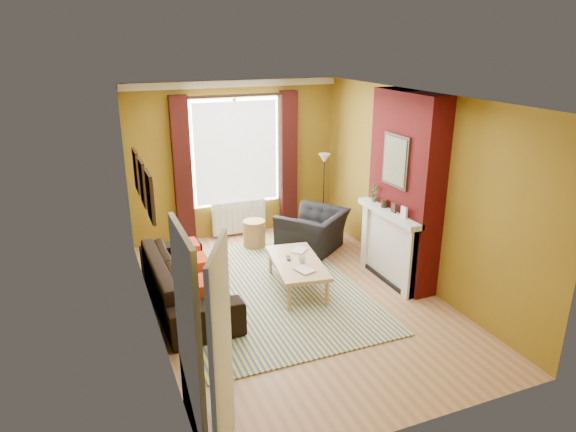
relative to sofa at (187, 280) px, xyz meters
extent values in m
plane|color=#986A45|center=(1.42, -0.45, -0.34)|extent=(5.50, 5.50, 0.00)
cube|color=olive|center=(1.42, 2.30, 1.06)|extent=(3.80, 0.02, 2.80)
cube|color=olive|center=(1.42, -3.20, 1.06)|extent=(3.80, 0.02, 2.80)
cube|color=olive|center=(3.32, -0.45, 1.06)|extent=(0.02, 5.50, 2.80)
cube|color=olive|center=(-0.48, -0.45, 1.06)|extent=(0.02, 5.50, 2.80)
cube|color=white|center=(1.42, -0.45, 2.46)|extent=(3.80, 5.50, 0.01)
cube|color=#4A0A0A|center=(3.14, -0.45, 1.06)|extent=(0.35, 1.40, 2.80)
cube|color=silver|center=(2.95, -0.45, 0.21)|extent=(0.12, 1.30, 1.10)
cube|color=silver|center=(2.90, -0.45, 0.74)|extent=(0.22, 1.40, 0.08)
cube|color=silver|center=(2.93, -1.03, 0.18)|extent=(0.16, 0.14, 1.04)
cube|color=silver|center=(2.93, 0.13, 0.18)|extent=(0.16, 0.14, 1.04)
cube|color=black|center=(2.98, -0.45, 0.11)|extent=(0.06, 0.80, 0.90)
cube|color=black|center=(2.96, -0.45, -0.31)|extent=(0.20, 1.00, 0.06)
cube|color=silver|center=(2.91, -0.80, 0.86)|extent=(0.03, 0.12, 0.16)
cube|color=black|center=(2.91, -0.55, 0.85)|extent=(0.03, 0.10, 0.14)
cylinder|color=black|center=(2.91, -0.30, 0.84)|extent=(0.10, 0.10, 0.12)
cube|color=black|center=(2.96, -0.45, 1.51)|extent=(0.03, 0.60, 0.75)
cube|color=olive|center=(2.93, -0.45, 1.51)|extent=(0.01, 0.52, 0.66)
cube|color=silver|center=(1.42, 2.26, 2.40)|extent=(3.80, 0.08, 0.12)
cube|color=white|center=(1.42, 2.27, 1.21)|extent=(1.60, 0.04, 1.90)
cube|color=white|center=(1.42, 2.23, 1.21)|extent=(1.50, 0.02, 1.80)
cube|color=silver|center=(1.42, 2.25, 1.21)|extent=(0.06, 0.04, 1.90)
cube|color=#360F0C|center=(0.44, 2.18, 1.01)|extent=(0.30, 0.16, 2.50)
cube|color=#360F0C|center=(2.40, 2.18, 1.01)|extent=(0.30, 0.16, 2.50)
cylinder|color=black|center=(1.42, 2.18, 2.21)|extent=(2.30, 0.05, 0.05)
cube|color=silver|center=(1.42, 2.20, 0.01)|extent=(1.00, 0.10, 0.60)
cube|color=silver|center=(0.97, 2.14, 0.01)|extent=(0.04, 0.03, 0.56)
cube|color=silver|center=(1.08, 2.14, 0.01)|extent=(0.04, 0.03, 0.56)
cube|color=silver|center=(1.19, 2.14, 0.01)|extent=(0.04, 0.03, 0.56)
cube|color=silver|center=(1.30, 2.14, 0.01)|extent=(0.04, 0.03, 0.56)
cube|color=silver|center=(1.41, 2.14, 0.01)|extent=(0.04, 0.03, 0.56)
cube|color=silver|center=(1.52, 2.14, 0.01)|extent=(0.04, 0.03, 0.56)
cube|color=silver|center=(1.63, 2.14, 0.01)|extent=(0.04, 0.03, 0.56)
cube|color=silver|center=(1.74, 2.14, 0.01)|extent=(0.04, 0.03, 0.56)
cube|color=silver|center=(1.85, 2.14, 0.01)|extent=(0.04, 0.03, 0.56)
cube|color=black|center=(-0.45, -0.55, 1.41)|extent=(0.04, 0.44, 0.58)
cube|color=gold|center=(-0.43, -0.55, 1.41)|extent=(0.01, 0.38, 0.52)
cube|color=black|center=(-0.45, 0.10, 1.41)|extent=(0.04, 0.44, 0.58)
cube|color=#37A663|center=(-0.43, 0.10, 1.41)|extent=(0.01, 0.38, 0.52)
cube|color=black|center=(-0.45, 0.75, 1.41)|extent=(0.04, 0.44, 0.58)
cube|color=#BB2E32|center=(-0.43, 0.75, 1.41)|extent=(0.01, 0.38, 0.52)
cube|color=silver|center=(-0.46, -2.50, 0.66)|extent=(0.05, 0.94, 2.06)
cube|color=black|center=(-0.44, -2.50, 0.66)|extent=(0.02, 0.80, 1.98)
cube|color=silver|center=(-0.26, -2.86, 0.66)|extent=(0.37, 0.74, 1.98)
imported|color=#3D6B2F|center=(2.91, 0.00, 0.91)|extent=(0.14, 0.10, 0.27)
cube|color=red|center=(0.15, -0.60, 0.19)|extent=(0.34, 0.40, 0.16)
cube|color=red|center=(0.15, 0.10, 0.19)|extent=(0.34, 0.40, 0.16)
cube|color=red|center=(0.15, 0.70, 0.19)|extent=(0.34, 0.40, 0.16)
cube|color=#33438C|center=(1.12, -0.10, -0.33)|extent=(2.62, 3.62, 0.02)
imported|color=black|center=(0.00, 0.00, 0.00)|extent=(0.98, 2.38, 0.69)
imported|color=black|center=(2.36, 0.99, 0.01)|extent=(1.44, 1.42, 0.71)
cube|color=tan|center=(1.56, -0.20, 0.07)|extent=(0.85, 1.41, 0.06)
cylinder|color=tan|center=(1.21, -0.75, -0.15)|extent=(0.06, 0.06, 0.39)
cylinder|color=tan|center=(1.74, -0.83, -0.15)|extent=(0.06, 0.06, 0.39)
cylinder|color=tan|center=(1.38, 0.43, -0.15)|extent=(0.06, 0.06, 0.39)
cylinder|color=tan|center=(1.91, 0.35, -0.15)|extent=(0.06, 0.06, 0.39)
cylinder|color=#A17745|center=(1.50, 1.55, -0.10)|extent=(0.47, 0.47, 0.48)
cylinder|color=black|center=(2.95, 1.80, -0.33)|extent=(0.23, 0.23, 0.03)
cylinder|color=black|center=(2.95, 1.80, 0.37)|extent=(0.02, 0.02, 1.37)
cone|color=beige|center=(2.95, 1.80, 1.07)|extent=(0.23, 0.23, 0.16)
imported|color=#999999|center=(1.43, -0.57, 0.11)|extent=(0.27, 0.32, 0.03)
imported|color=#999999|center=(1.67, 0.20, 0.11)|extent=(0.32, 0.32, 0.02)
imported|color=#999999|center=(1.60, -0.30, 0.15)|extent=(0.13, 0.13, 0.10)
cube|color=#262628|center=(1.48, -0.08, 0.11)|extent=(0.09, 0.17, 0.02)
camera|label=1|loc=(-1.11, -6.40, 3.16)|focal=32.00mm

